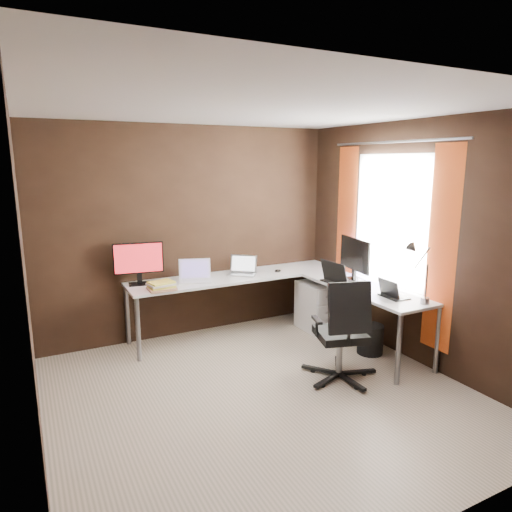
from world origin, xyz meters
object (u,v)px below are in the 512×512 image
(laptop_silver, at_px, (243,270))
(book_stack, at_px, (162,286))
(monitor_left, at_px, (139,261))
(laptop_white, at_px, (195,276))
(desk_lamp, at_px, (417,265))
(laptop_black_small, at_px, (392,293))
(wastebasket, at_px, (370,339))
(drawer_pedestal, at_px, (319,306))
(laptop_black_big, at_px, (338,278))
(monitor_right, at_px, (355,256))
(office_chair, at_px, (341,350))

(laptop_silver, relative_size, book_stack, 1.36)
(monitor_left, distance_m, laptop_white, 0.66)
(desk_lamp, bearing_deg, laptop_black_small, 113.03)
(laptop_silver, distance_m, wastebasket, 1.70)
(drawer_pedestal, height_order, monitor_left, monitor_left)
(laptop_white, xyz_separation_m, book_stack, (-0.45, -0.20, -0.01))
(drawer_pedestal, bearing_deg, laptop_black_big, -102.07)
(drawer_pedestal, bearing_deg, laptop_silver, 156.39)
(book_stack, bearing_deg, monitor_left, 114.34)
(laptop_white, bearing_deg, monitor_right, -8.08)
(laptop_silver, bearing_deg, book_stack, -129.19)
(monitor_right, height_order, laptop_white, monitor_right)
(monitor_left, distance_m, desk_lamp, 2.94)
(monitor_right, xyz_separation_m, wastebasket, (-0.08, -0.42, -0.85))
(laptop_white, xyz_separation_m, laptop_silver, (0.62, 0.03, -0.00))
(laptop_black_big, distance_m, office_chair, 1.00)
(laptop_silver, xyz_separation_m, laptop_black_small, (0.92, -1.58, -0.01))
(monitor_right, bearing_deg, monitor_left, 75.63)
(laptop_white, height_order, desk_lamp, desk_lamp)
(monitor_left, distance_m, monitor_right, 2.45)
(desk_lamp, bearing_deg, office_chair, 170.54)
(drawer_pedestal, height_order, laptop_black_small, laptop_black_small)
(laptop_white, relative_size, office_chair, 0.42)
(laptop_white, distance_m, book_stack, 0.49)
(laptop_white, distance_m, office_chair, 1.88)
(drawer_pedestal, relative_size, laptop_silver, 1.48)
(drawer_pedestal, distance_m, laptop_white, 1.62)
(monitor_right, xyz_separation_m, desk_lamp, (-0.05, -0.97, 0.10))
(laptop_black_big, relative_size, book_stack, 1.40)
(book_stack, xyz_separation_m, desk_lamp, (2.06, -1.59, 0.33))
(monitor_right, distance_m, wastebasket, 0.95)
(laptop_white, xyz_separation_m, office_chair, (0.90, -1.58, -0.48))
(book_stack, height_order, office_chair, office_chair)
(wastebasket, bearing_deg, book_stack, 152.96)
(office_chair, bearing_deg, monitor_left, 148.49)
(laptop_white, bearing_deg, wastebasket, -20.00)
(drawer_pedestal, distance_m, office_chair, 1.37)
(laptop_silver, distance_m, laptop_black_small, 1.83)
(monitor_right, bearing_deg, wastebasket, 177.25)
(laptop_black_big, height_order, laptop_black_small, laptop_black_big)
(monitor_left, relative_size, laptop_black_small, 1.86)
(monitor_left, height_order, office_chair, monitor_left)
(drawer_pedestal, bearing_deg, desk_lamp, -85.69)
(monitor_left, bearing_deg, laptop_white, -4.21)
(laptop_white, bearing_deg, monitor_left, -175.02)
(monitor_right, xyz_separation_m, office_chair, (-0.76, -0.76, -0.71))
(monitor_left, xyz_separation_m, book_stack, (0.15, -0.34, -0.22))
(book_stack, xyz_separation_m, wastebasket, (2.02, -1.03, -0.61))
(laptop_black_big, bearing_deg, monitor_right, -84.61)
(drawer_pedestal, height_order, laptop_white, laptop_white)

